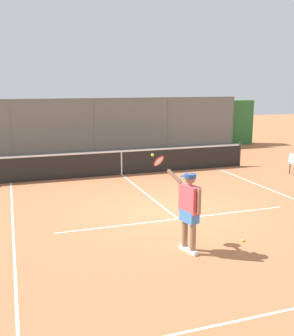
# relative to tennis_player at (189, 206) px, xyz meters

# --- Properties ---
(ground_plane) EXTENTS (60.00, 60.00, 0.00)m
(ground_plane) POSITION_rel_tennis_player_xyz_m (-0.65, -2.66, -1.02)
(ground_plane) COLOR #B76B42
(court_line_markings) EXTENTS (8.41, 10.29, 0.01)m
(court_line_markings) POSITION_rel_tennis_player_xyz_m (-0.65, -1.72, -1.01)
(court_line_markings) COLOR white
(court_line_markings) RESTS_ON ground
(fence_backdrop) EXTENTS (19.10, 1.37, 2.84)m
(fence_backdrop) POSITION_rel_tennis_player_xyz_m (-0.65, -13.42, 0.28)
(fence_backdrop) COLOR slate
(fence_backdrop) RESTS_ON ground
(tennis_net) EXTENTS (10.81, 0.09, 1.07)m
(tennis_net) POSITION_rel_tennis_player_xyz_m (-0.65, -7.66, -0.52)
(tennis_net) COLOR #2D2D2D
(tennis_net) RESTS_ON ground
(tennis_player) EXTENTS (0.72, 1.32, 2.01)m
(tennis_player) POSITION_rel_tennis_player_xyz_m (0.00, 0.00, 0.00)
(tennis_player) COLOR silver
(tennis_player) RESTS_ON ground
(tennis_ball_near_net) EXTENTS (0.07, 0.07, 0.07)m
(tennis_ball_near_net) POSITION_rel_tennis_player_xyz_m (-1.43, -0.09, -0.98)
(tennis_ball_near_net) COLOR #CCDB33
(tennis_ball_near_net) RESTS_ON ground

